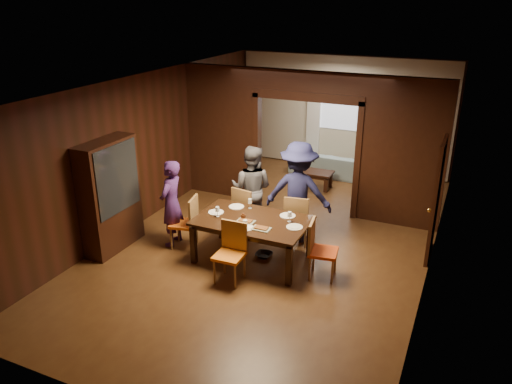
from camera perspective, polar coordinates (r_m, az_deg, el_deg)
The scene contains 32 objects.
floor at distance 9.44m, azimuth 2.25°, elevation -5.31°, with size 9.00×9.00×0.00m, color #4F2C16.
ceiling at distance 8.52m, azimuth 2.55°, elevation 12.33°, with size 5.50×9.00×0.02m, color silver.
room_walls at distance 10.56m, azimuth 6.26°, elevation 6.33°, with size 5.52×9.01×2.90m.
person_purple at distance 9.04m, azimuth -9.64°, elevation -1.29°, with size 0.58×0.38×1.60m, color #3F1F5B.
person_grey at distance 9.46m, azimuth -0.52°, elevation 0.38°, with size 0.82×0.64×1.69m, color #4E4D54.
person_navy at distance 9.06m, azimuth 4.88°, elevation -0.03°, with size 1.22×0.70×1.88m, color #1C1D47.
sofa at distance 12.75m, azimuth 8.33°, elevation 3.20°, with size 1.92×0.75×0.56m, color #8AA8B5.
serving_bowl at distance 8.45m, azimuth 0.94°, elevation -2.70°, with size 0.29×0.29×0.07m, color black.
dining_table at distance 8.56m, azimuth -0.42°, elevation -5.47°, with size 1.89×1.17×0.76m, color black.
coffee_table at distance 11.86m, azimuth 6.78°, elevation 1.44°, with size 0.80×0.50×0.40m, color black.
chair_left at distance 9.04m, azimuth -8.29°, elevation -3.42°, with size 0.44×0.44×0.97m, color #DA5A14, non-canonical shape.
chair_right at distance 8.08m, azimuth 7.71°, elevation -6.60°, with size 0.44×0.44×0.97m, color #DB4714, non-canonical shape.
chair_far_l at distance 9.42m, azimuth -0.94°, elevation -2.10°, with size 0.44×0.44×0.97m, color #ED5216, non-canonical shape.
chair_far_r at distance 9.10m, azimuth 4.77°, elevation -3.05°, with size 0.44×0.44×0.97m, color orange, non-canonical shape.
chair_near at distance 7.91m, azimuth -3.08°, elevation -7.08°, with size 0.44×0.44×0.97m, color orange, non-canonical shape.
hutch at distance 9.08m, azimuth -16.33°, elevation -0.43°, with size 0.40×1.20×2.00m, color black.
door_right at distance 8.93m, azimuth 19.88°, elevation -0.91°, with size 0.06×0.90×2.10m, color black.
window_far at distance 12.90m, azimuth 9.94°, elevation 9.87°, with size 1.20×0.03×1.30m, color silver.
curtain_left at distance 13.16m, azimuth 6.58°, elevation 8.28°, with size 0.35×0.06×2.40m, color white.
curtain_right at distance 12.80m, azimuth 13.02°, elevation 7.47°, with size 0.35×0.06×2.40m, color white.
plate_left at distance 8.67m, azimuth -4.60°, elevation -2.31°, with size 0.27×0.27×0.01m, color white.
plate_far_l at distance 8.87m, azimuth -2.25°, elevation -1.68°, with size 0.27×0.27×0.01m, color white.
plate_far_r at distance 8.53m, azimuth 3.63°, elevation -2.72°, with size 0.27×0.27×0.01m, color silver.
plate_right at distance 8.14m, azimuth 4.42°, elevation -4.01°, with size 0.27×0.27×0.01m, color silver.
plate_near at distance 8.09m, azimuth -1.20°, elevation -4.10°, with size 0.27×0.27×0.01m, color silver.
platter_a at distance 8.29m, azimuth -1.19°, elevation -3.33°, with size 0.30×0.20×0.04m, color slate.
platter_b at distance 8.05m, azimuth 0.60°, elevation -4.15°, with size 0.30×0.20×0.04m, color gray.
wineglass_left at distance 8.48m, azimuth -4.43°, elevation -2.26°, with size 0.08×0.08×0.18m, color white, non-canonical shape.
wineglass_far at distance 8.78m, azimuth -0.69°, elevation -1.33°, with size 0.08×0.08×0.18m, color white, non-canonical shape.
wineglass_right at distance 8.29m, azimuth 3.86°, elevation -2.85°, with size 0.08×0.08×0.18m, color silver, non-canonical shape.
tumbler at distance 8.07m, azimuth -1.25°, elevation -3.68°, with size 0.07×0.07×0.14m, color silver.
condiment_jar at distance 8.37m, azimuth -1.46°, elevation -2.80°, with size 0.08×0.08×0.11m, color #452210, non-canonical shape.
Camera 1 is at (3.11, -7.81, 4.31)m, focal length 35.00 mm.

